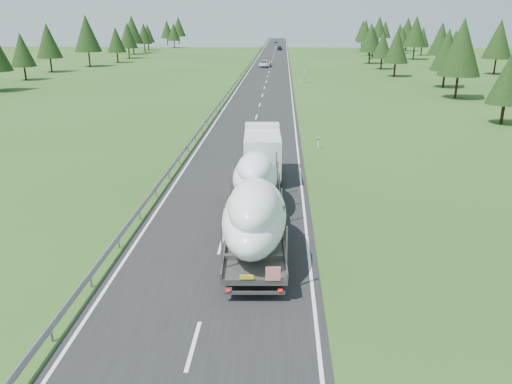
{
  "coord_description": "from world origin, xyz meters",
  "views": [
    {
      "loc": [
        3.11,
        -15.3,
        11.39
      ],
      "look_at": [
        1.72,
        11.33,
        2.09
      ],
      "focal_mm": 35.0,
      "sensor_mm": 36.0,
      "label": 1
    }
  ],
  "objects_px": {
    "highway_sign": "(305,73)",
    "distant_car_dark": "(280,48)",
    "distant_van": "(265,64)",
    "distant_car_blue": "(276,41)",
    "boat_truck": "(256,186)"
  },
  "relations": [
    {
      "from": "boat_truck",
      "to": "distant_car_blue",
      "type": "distance_m",
      "value": 226.35
    },
    {
      "from": "boat_truck",
      "to": "distant_car_blue",
      "type": "bearing_deg",
      "value": 90.56
    },
    {
      "from": "distant_van",
      "to": "distant_car_blue",
      "type": "bearing_deg",
      "value": 94.77
    },
    {
      "from": "highway_sign",
      "to": "boat_truck",
      "type": "bearing_deg",
      "value": -94.59
    },
    {
      "from": "distant_van",
      "to": "distant_car_blue",
      "type": "relative_size",
      "value": 1.32
    },
    {
      "from": "distant_van",
      "to": "distant_car_dark",
      "type": "distance_m",
      "value": 70.53
    },
    {
      "from": "distant_car_blue",
      "to": "highway_sign",
      "type": "bearing_deg",
      "value": -89.1
    },
    {
      "from": "boat_truck",
      "to": "distant_van",
      "type": "xyz_separation_m",
      "value": [
        -3.0,
        98.9,
        -1.51
      ]
    },
    {
      "from": "distant_car_dark",
      "to": "distant_van",
      "type": "bearing_deg",
      "value": -93.62
    },
    {
      "from": "distant_van",
      "to": "highway_sign",
      "type": "bearing_deg",
      "value": -69.41
    },
    {
      "from": "distant_van",
      "to": "distant_car_dark",
      "type": "bearing_deg",
      "value": 92.6
    },
    {
      "from": "distant_van",
      "to": "distant_car_blue",
      "type": "height_order",
      "value": "distant_van"
    },
    {
      "from": "boat_truck",
      "to": "distant_car_dark",
      "type": "relative_size",
      "value": 4.45
    },
    {
      "from": "highway_sign",
      "to": "distant_car_dark",
      "type": "relative_size",
      "value": 0.56
    },
    {
      "from": "distant_car_dark",
      "to": "distant_car_blue",
      "type": "distance_m",
      "value": 57.02
    }
  ]
}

